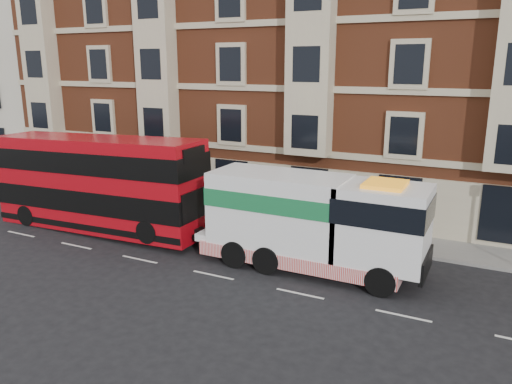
# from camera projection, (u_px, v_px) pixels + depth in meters

# --- Properties ---
(ground) EXTENTS (120.00, 120.00, 0.00)m
(ground) POSITION_uv_depth(u_px,v_px,m) (213.00, 275.00, 21.45)
(ground) COLOR black
(ground) RESTS_ON ground
(sidewalk) EXTENTS (90.00, 3.00, 0.15)m
(sidewalk) POSITION_uv_depth(u_px,v_px,m) (283.00, 225.00, 27.93)
(sidewalk) COLOR slate
(sidewalk) RESTS_ON ground
(victorian_terrace) EXTENTS (45.00, 12.00, 20.40)m
(victorian_terrace) POSITION_uv_depth(u_px,v_px,m) (339.00, 44.00, 31.72)
(victorian_terrace) COLOR brown
(victorian_terrace) RESTS_ON ground
(cream_block) EXTENTS (16.00, 10.00, 16.80)m
(cream_block) POSITION_uv_depth(u_px,v_px,m) (5.00, 69.00, 44.48)
(cream_block) COLOR beige
(cream_block) RESTS_ON ground
(lamp_post_west) EXTENTS (0.35, 0.15, 4.35)m
(lamp_post_west) POSITION_uv_depth(u_px,v_px,m) (179.00, 174.00, 28.75)
(lamp_post_west) COLOR black
(lamp_post_west) RESTS_ON sidewalk
(double_decker_bus) EXTENTS (12.53, 2.88, 5.07)m
(double_decker_bus) POSITION_uv_depth(u_px,v_px,m) (97.00, 182.00, 26.71)
(double_decker_bus) COLOR #B20913
(double_decker_bus) RESTS_ON ground
(tow_truck) EXTENTS (10.04, 2.97, 4.18)m
(tow_truck) POSITION_uv_depth(u_px,v_px,m) (309.00, 221.00, 21.60)
(tow_truck) COLOR white
(tow_truck) RESTS_ON ground
(box_van) EXTENTS (5.73, 3.63, 2.78)m
(box_van) POSITION_uv_depth(u_px,v_px,m) (68.00, 189.00, 30.72)
(box_van) COLOR silver
(box_van) RESTS_ON ground
(pedestrian) EXTENTS (0.68, 0.56, 1.59)m
(pedestrian) POSITION_uv_depth(u_px,v_px,m) (180.00, 198.00, 30.30)
(pedestrian) COLOR #17252F
(pedestrian) RESTS_ON sidewalk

